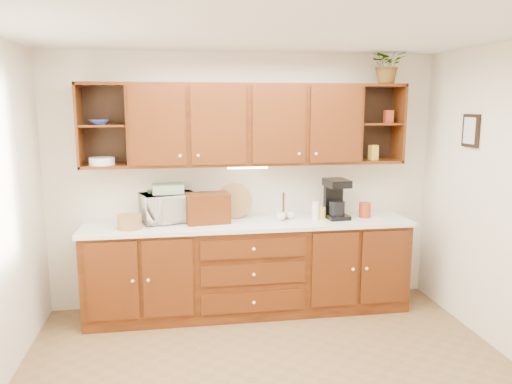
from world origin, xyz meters
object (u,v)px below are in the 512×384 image
object	(u,v)px
coffee_maker	(336,199)
potted_plant	(388,64)
microwave	(168,207)
bread_box	(207,208)

from	to	relation	value
coffee_maker	potted_plant	bearing A→B (deg)	0.17
microwave	coffee_maker	xyz separation A→B (m)	(1.69, -0.10, 0.05)
microwave	bread_box	xyz separation A→B (m)	(0.38, -0.11, 0.00)
microwave	coffee_maker	world-z (taller)	coffee_maker
bread_box	potted_plant	world-z (taller)	potted_plant
potted_plant	microwave	bearing A→B (deg)	178.68
microwave	potted_plant	size ratio (longest dim) A/B	1.35
microwave	coffee_maker	distance (m)	1.69
coffee_maker	potted_plant	size ratio (longest dim) A/B	1.05
bread_box	potted_plant	bearing A→B (deg)	-5.59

